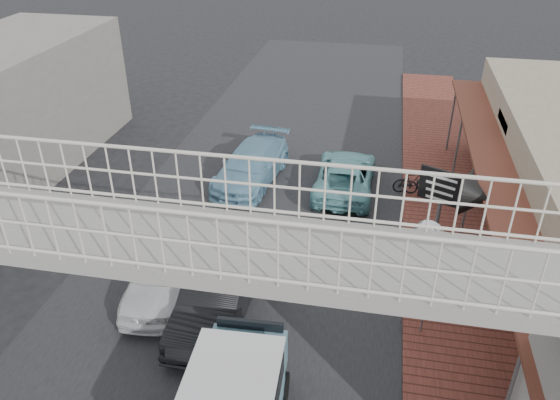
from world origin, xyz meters
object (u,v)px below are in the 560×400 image
at_px(angkot_far, 251,165).
at_px(street_clock, 427,241).
at_px(white_hatchback, 165,268).
at_px(motorcycle_near, 425,186).
at_px(arrow_sign, 472,197).
at_px(angkot_curb, 345,175).
at_px(dark_sedan, 217,294).
at_px(motorcycle_far, 412,181).

distance_m(angkot_far, street_clock, 9.74).
height_order(white_hatchback, motorcycle_near, white_hatchback).
distance_m(motorcycle_near, street_clock, 7.38).
bearing_deg(motorcycle_near, white_hatchback, 146.47).
bearing_deg(street_clock, white_hatchback, -159.12).
bearing_deg(arrow_sign, angkot_curb, 151.96).
bearing_deg(street_clock, angkot_curb, 131.60).
relative_size(dark_sedan, motorcycle_far, 3.04).
distance_m(angkot_curb, motorcycle_near, 3.01).
distance_m(street_clock, arrow_sign, 2.49).
xyz_separation_m(dark_sedan, motorcycle_far, (5.30, 7.96, -0.20)).
bearing_deg(arrow_sign, motorcycle_far, 128.60).
bearing_deg(dark_sedan, angkot_curb, 70.62).
bearing_deg(angkot_far, white_hatchback, -89.91).
distance_m(angkot_curb, street_clock, 7.88).
height_order(white_hatchback, arrow_sign, arrow_sign).
xyz_separation_m(angkot_far, motorcycle_far, (6.26, 0.10, -0.16)).
bearing_deg(motorcycle_far, arrow_sign, 176.55).
bearing_deg(dark_sedan, motorcycle_near, 53.22).
height_order(motorcycle_near, arrow_sign, arrow_sign).
xyz_separation_m(dark_sedan, motorcycle_near, (5.77, 7.71, -0.23)).
distance_m(angkot_far, motorcycle_far, 6.26).
distance_m(white_hatchback, motorcycle_near, 10.25).
relative_size(angkot_curb, arrow_sign, 1.34).
bearing_deg(white_hatchback, arrow_sign, 6.14).
distance_m(angkot_curb, arrow_sign, 6.69).
relative_size(dark_sedan, arrow_sign, 1.32).
xyz_separation_m(angkot_curb, angkot_far, (-3.72, 0.02, 0.07)).
relative_size(angkot_curb, motorcycle_near, 2.85).
distance_m(motorcycle_near, arrow_sign, 5.50).
bearing_deg(motorcycle_near, motorcycle_far, 76.15).
bearing_deg(motorcycle_far, angkot_far, 73.75).
height_order(motorcycle_near, motorcycle_far, motorcycle_far).
xyz_separation_m(angkot_curb, arrow_sign, (3.80, -5.02, 2.26)).
xyz_separation_m(angkot_far, arrow_sign, (7.52, -5.04, 2.19)).
height_order(motorcycle_far, street_clock, street_clock).
bearing_deg(arrow_sign, angkot_far, 171.00).
distance_m(angkot_far, motorcycle_near, 6.73).
bearing_deg(angkot_far, motorcycle_far, 8.04).
bearing_deg(angkot_far, arrow_sign, -26.75).
bearing_deg(angkot_curb, street_clock, 110.03).
relative_size(white_hatchback, street_clock, 1.41).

